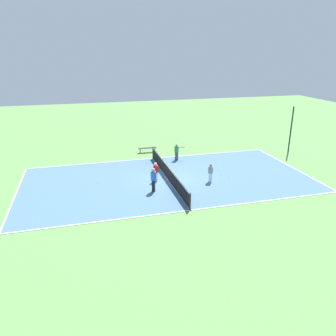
{
  "coord_description": "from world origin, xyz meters",
  "views": [
    {
      "loc": [
        21.8,
        -5.83,
        8.99
      ],
      "look_at": [
        0.0,
        0.0,
        0.9
      ],
      "focal_mm": 35.0,
      "sensor_mm": 36.0,
      "label": 1
    }
  ],
  "objects_px": {
    "player_near_blue": "(153,178)",
    "tennis_ball_near_net": "(229,177)",
    "tennis_ball_right_alley": "(221,174)",
    "bench": "(147,148)",
    "player_far_green": "(177,151)",
    "tennis_ball_left_sideline": "(98,182)",
    "tennis_net": "(168,172)",
    "player_baseline_gray": "(211,172)",
    "fence_post_back_left": "(291,130)",
    "player_coach_red": "(156,171)"
  },
  "relations": [
    {
      "from": "tennis_ball_right_alley",
      "to": "fence_post_back_left",
      "type": "bearing_deg",
      "value": 113.82
    },
    {
      "from": "player_coach_red",
      "to": "tennis_ball_right_alley",
      "type": "bearing_deg",
      "value": -159.36
    },
    {
      "from": "tennis_net",
      "to": "player_baseline_gray",
      "type": "relative_size",
      "value": 7.4
    },
    {
      "from": "player_baseline_gray",
      "to": "tennis_ball_right_alley",
      "type": "height_order",
      "value": "player_baseline_gray"
    },
    {
      "from": "tennis_ball_near_net",
      "to": "tennis_ball_left_sideline",
      "type": "relative_size",
      "value": 1.0
    },
    {
      "from": "player_coach_red",
      "to": "fence_post_back_left",
      "type": "bearing_deg",
      "value": -143.74
    },
    {
      "from": "player_coach_red",
      "to": "tennis_ball_near_net",
      "type": "xyz_separation_m",
      "value": [
        0.78,
        5.42,
        -0.76
      ]
    },
    {
      "from": "fence_post_back_left",
      "to": "bench",
      "type": "bearing_deg",
      "value": -106.19
    },
    {
      "from": "player_near_blue",
      "to": "tennis_ball_left_sideline",
      "type": "height_order",
      "value": "player_near_blue"
    },
    {
      "from": "player_baseline_gray",
      "to": "player_coach_red",
      "type": "xyz_separation_m",
      "value": [
        -1.15,
        -3.78,
        0.02
      ]
    },
    {
      "from": "player_far_green",
      "to": "fence_post_back_left",
      "type": "bearing_deg",
      "value": 0.44
    },
    {
      "from": "player_far_green",
      "to": "player_coach_red",
      "type": "height_order",
      "value": "player_far_green"
    },
    {
      "from": "player_far_green",
      "to": "tennis_ball_right_alley",
      "type": "height_order",
      "value": "player_far_green"
    },
    {
      "from": "tennis_net",
      "to": "tennis_ball_right_alley",
      "type": "xyz_separation_m",
      "value": [
        0.2,
        4.17,
        -0.5
      ]
    },
    {
      "from": "player_baseline_gray",
      "to": "tennis_ball_left_sideline",
      "type": "xyz_separation_m",
      "value": [
        -2.03,
        -7.9,
        -0.74
      ]
    },
    {
      "from": "bench",
      "to": "tennis_ball_right_alley",
      "type": "relative_size",
      "value": 25.18
    },
    {
      "from": "tennis_net",
      "to": "tennis_ball_left_sideline",
      "type": "distance_m",
      "value": 5.16
    },
    {
      "from": "player_near_blue",
      "to": "tennis_ball_right_alley",
      "type": "height_order",
      "value": "player_near_blue"
    },
    {
      "from": "tennis_ball_right_alley",
      "to": "bench",
      "type": "bearing_deg",
      "value": -149.9
    },
    {
      "from": "tennis_net",
      "to": "tennis_ball_near_net",
      "type": "bearing_deg",
      "value": 78.18
    },
    {
      "from": "tennis_ball_right_alley",
      "to": "fence_post_back_left",
      "type": "xyz_separation_m",
      "value": [
        -3.68,
        8.34,
        2.11
      ]
    },
    {
      "from": "bench",
      "to": "player_far_green",
      "type": "height_order",
      "value": "player_far_green"
    },
    {
      "from": "bench",
      "to": "player_coach_red",
      "type": "xyz_separation_m",
      "value": [
        7.29,
        -0.89,
        0.43
      ]
    },
    {
      "from": "player_far_green",
      "to": "player_coach_red",
      "type": "relative_size",
      "value": 1.02
    },
    {
      "from": "tennis_ball_left_sideline",
      "to": "tennis_ball_near_net",
      "type": "bearing_deg",
      "value": 80.12
    },
    {
      "from": "bench",
      "to": "tennis_ball_right_alley",
      "type": "xyz_separation_m",
      "value": [
        7.34,
        4.25,
        -0.33
      ]
    },
    {
      "from": "player_baseline_gray",
      "to": "player_far_green",
      "type": "height_order",
      "value": "player_far_green"
    },
    {
      "from": "tennis_ball_near_net",
      "to": "fence_post_back_left",
      "type": "height_order",
      "value": "fence_post_back_left"
    },
    {
      "from": "tennis_ball_near_net",
      "to": "tennis_ball_left_sideline",
      "type": "bearing_deg",
      "value": -99.88
    },
    {
      "from": "player_baseline_gray",
      "to": "tennis_ball_right_alley",
      "type": "xyz_separation_m",
      "value": [
        -1.1,
        1.36,
        -0.74
      ]
    },
    {
      "from": "tennis_ball_right_alley",
      "to": "tennis_ball_near_net",
      "type": "bearing_deg",
      "value": 21.14
    },
    {
      "from": "player_near_blue",
      "to": "player_far_green",
      "type": "distance_m",
      "value": 6.97
    },
    {
      "from": "player_near_blue",
      "to": "tennis_ball_left_sideline",
      "type": "distance_m",
      "value": 4.52
    },
    {
      "from": "player_far_green",
      "to": "tennis_ball_near_net",
      "type": "distance_m",
      "value": 5.77
    },
    {
      "from": "tennis_net",
      "to": "fence_post_back_left",
      "type": "xyz_separation_m",
      "value": [
        -3.48,
        12.51,
        1.61
      ]
    },
    {
      "from": "player_near_blue",
      "to": "tennis_ball_near_net",
      "type": "xyz_separation_m",
      "value": [
        -0.96,
        5.98,
        -0.92
      ]
    },
    {
      "from": "player_baseline_gray",
      "to": "fence_post_back_left",
      "type": "relative_size",
      "value": 0.32
    },
    {
      "from": "player_near_blue",
      "to": "player_far_green",
      "type": "bearing_deg",
      "value": -8.96
    },
    {
      "from": "tennis_net",
      "to": "player_near_blue",
      "type": "height_order",
      "value": "player_near_blue"
    },
    {
      "from": "player_coach_red",
      "to": "tennis_ball_left_sideline",
      "type": "distance_m",
      "value": 4.28
    },
    {
      "from": "player_baseline_gray",
      "to": "player_coach_red",
      "type": "relative_size",
      "value": 0.98
    },
    {
      "from": "player_far_green",
      "to": "player_coach_red",
      "type": "xyz_separation_m",
      "value": [
        4.33,
        -2.86,
        -0.03
      ]
    },
    {
      "from": "player_coach_red",
      "to": "tennis_ball_near_net",
      "type": "distance_m",
      "value": 5.53
    },
    {
      "from": "tennis_ball_right_alley",
      "to": "fence_post_back_left",
      "type": "relative_size",
      "value": 0.02
    },
    {
      "from": "tennis_ball_right_alley",
      "to": "tennis_ball_near_net",
      "type": "xyz_separation_m",
      "value": [
        0.73,
        0.28,
        0.0
      ]
    },
    {
      "from": "tennis_net",
      "to": "player_near_blue",
      "type": "xyz_separation_m",
      "value": [
        1.9,
        -1.52,
        0.41
      ]
    },
    {
      "from": "tennis_net",
      "to": "fence_post_back_left",
      "type": "distance_m",
      "value": 13.08
    },
    {
      "from": "player_near_blue",
      "to": "tennis_ball_left_sideline",
      "type": "relative_size",
      "value": 24.5
    },
    {
      "from": "player_far_green",
      "to": "player_coach_red",
      "type": "bearing_deg",
      "value": -119.28
    },
    {
      "from": "bench",
      "to": "fence_post_back_left",
      "type": "height_order",
      "value": "fence_post_back_left"
    }
  ]
}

